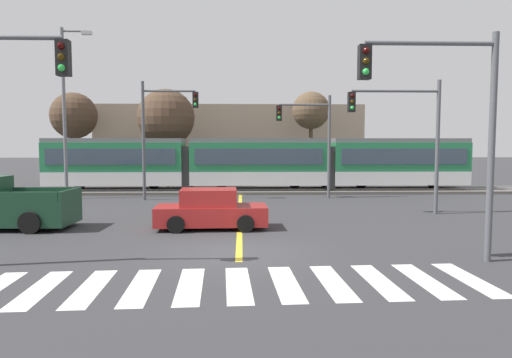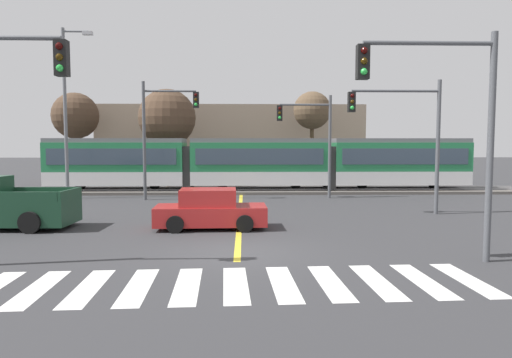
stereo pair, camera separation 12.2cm
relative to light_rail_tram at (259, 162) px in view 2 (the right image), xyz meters
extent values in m
plane|color=#333335|center=(-1.20, -17.41, -2.05)|extent=(200.00, 200.00, 0.00)
cube|color=#56514C|center=(-1.20, 0.01, -1.96)|extent=(120.00, 4.00, 0.18)
cube|color=#939399|center=(-1.20, -0.71, -1.82)|extent=(120.00, 0.08, 0.10)
cube|color=#939399|center=(-1.20, 0.73, -1.82)|extent=(120.00, 0.08, 0.10)
cube|color=silver|center=(-9.50, 0.01, -1.07)|extent=(9.00, 2.60, 0.90)
cube|color=#237A47|center=(-9.50, 0.01, 0.33)|extent=(9.00, 2.60, 1.90)
cube|color=#384756|center=(-9.50, -1.31, 0.38)|extent=(8.28, 0.04, 1.04)
cube|color=slate|center=(-9.50, 0.01, 1.42)|extent=(9.00, 2.39, 0.28)
cylinder|color=black|center=(-7.03, 0.01, -1.52)|extent=(0.70, 0.20, 0.70)
cylinder|color=black|center=(-11.97, 0.01, -1.52)|extent=(0.70, 0.20, 0.70)
cube|color=silver|center=(0.00, 0.01, -1.07)|extent=(9.00, 2.60, 0.90)
cube|color=#237A47|center=(0.00, 0.01, 0.33)|extent=(9.00, 2.60, 1.90)
cube|color=#384756|center=(0.00, -1.31, 0.38)|extent=(8.28, 0.04, 1.04)
cube|color=slate|center=(0.00, 0.01, 1.42)|extent=(9.00, 2.39, 0.28)
cylinder|color=black|center=(2.48, 0.01, -1.52)|extent=(0.70, 0.20, 0.70)
cylinder|color=black|center=(-2.48, 0.01, -1.52)|extent=(0.70, 0.20, 0.70)
cube|color=silver|center=(9.50, 0.01, -1.07)|extent=(9.00, 2.60, 0.90)
cube|color=#237A47|center=(9.50, 0.01, 0.33)|extent=(9.00, 2.60, 1.90)
cube|color=#384756|center=(9.50, -1.31, 0.38)|extent=(8.28, 0.04, 1.04)
cube|color=slate|center=(9.50, 0.01, 1.42)|extent=(9.00, 2.39, 0.28)
cylinder|color=black|center=(11.97, 0.01, -1.52)|extent=(0.70, 0.20, 0.70)
cylinder|color=black|center=(7.03, 0.01, -1.52)|extent=(0.70, 0.20, 0.70)
cube|color=#2D2D2D|center=(-4.75, 0.01, -0.37)|extent=(0.50, 2.34, 2.80)
cube|color=#2D2D2D|center=(4.75, 0.01, -0.37)|extent=(0.50, 2.34, 2.80)
cube|color=silver|center=(-5.60, -20.67, -2.04)|extent=(0.68, 2.82, 0.01)
cube|color=silver|center=(-4.50, -20.62, -2.04)|extent=(0.68, 2.82, 0.01)
cube|color=silver|center=(-3.40, -20.57, -2.04)|extent=(0.68, 2.82, 0.01)
cube|color=silver|center=(-2.30, -20.52, -2.04)|extent=(0.68, 2.82, 0.01)
cube|color=silver|center=(-1.20, -20.48, -2.04)|extent=(0.68, 2.82, 0.01)
cube|color=silver|center=(-0.10, -20.43, -2.04)|extent=(0.68, 2.82, 0.01)
cube|color=silver|center=(1.00, -20.38, -2.04)|extent=(0.68, 2.82, 0.01)
cube|color=silver|center=(2.10, -20.33, -2.04)|extent=(0.68, 2.82, 0.01)
cube|color=silver|center=(3.20, -20.28, -2.04)|extent=(0.68, 2.82, 0.01)
cube|color=silver|center=(4.29, -20.23, -2.04)|extent=(0.68, 2.82, 0.01)
cube|color=gold|center=(-1.20, -10.23, -2.04)|extent=(0.20, 16.48, 0.01)
cube|color=#B22323|center=(-2.27, -13.44, -1.53)|extent=(4.26, 1.85, 0.72)
cube|color=#B22323|center=(-2.37, -13.44, -0.85)|extent=(2.15, 1.59, 0.64)
cube|color=#384756|center=(-1.37, -13.41, -0.85)|extent=(0.15, 1.43, 0.52)
cube|color=#384756|center=(-2.40, -12.66, -0.85)|extent=(1.79, 0.10, 0.48)
cylinder|color=black|center=(-1.04, -12.54, -1.73)|extent=(0.65, 0.24, 0.64)
cylinder|color=black|center=(-0.98, -14.24, -1.73)|extent=(0.65, 0.24, 0.64)
cylinder|color=black|center=(-3.56, -12.63, -1.73)|extent=(0.65, 0.24, 0.64)
cylinder|color=black|center=(-3.50, -14.33, -1.73)|extent=(0.65, 0.24, 0.64)
cube|color=#193D28|center=(-10.26, -13.23, -1.38)|extent=(5.45, 2.11, 0.96)
cube|color=#193D28|center=(-9.07, -14.19, -0.72)|extent=(2.70, 0.19, 0.36)
cube|color=#193D28|center=(-9.02, -12.35, -0.72)|extent=(2.70, 0.19, 0.36)
cube|color=#193D28|center=(-7.62, -13.31, -0.72)|extent=(0.17, 1.96, 0.36)
cylinder|color=black|center=(-8.72, -14.26, -1.65)|extent=(0.81, 0.30, 0.80)
cylinder|color=black|center=(-8.66, -12.30, -1.65)|extent=(0.81, 0.30, 0.80)
cylinder|color=#515459|center=(4.09, -3.68, 1.01)|extent=(0.18, 0.18, 6.10)
cylinder|color=#515459|center=(2.59, -3.68, 3.50)|extent=(3.00, 0.12, 0.12)
cube|color=black|center=(1.09, -3.68, 3.00)|extent=(0.32, 0.28, 0.90)
sphere|color=#360605|center=(1.09, -3.83, 3.27)|extent=(0.18, 0.18, 0.18)
sphere|color=#3A2706|center=(1.09, -3.83, 3.00)|extent=(0.18, 0.18, 0.18)
sphere|color=green|center=(1.09, -3.83, 2.73)|extent=(0.18, 0.18, 0.18)
cylinder|color=#515459|center=(-6.75, -4.27, 1.35)|extent=(0.18, 0.18, 6.80)
cylinder|color=#515459|center=(-5.25, -4.27, 4.20)|extent=(3.00, 0.12, 0.12)
cube|color=black|center=(-3.75, -4.27, 3.70)|extent=(0.32, 0.28, 0.90)
sphere|color=#360605|center=(-3.75, -4.42, 3.97)|extent=(0.18, 0.18, 0.18)
sphere|color=#3A2706|center=(-3.75, -4.42, 3.70)|extent=(0.18, 0.18, 0.18)
sphere|color=green|center=(-3.75, -4.42, 3.43)|extent=(0.18, 0.18, 0.18)
cylinder|color=#515459|center=(5.63, -18.59, 1.04)|extent=(0.18, 0.18, 6.18)
cylinder|color=#515459|center=(3.88, -18.59, 3.82)|extent=(3.50, 0.12, 0.12)
cube|color=black|center=(2.13, -18.59, 3.32)|extent=(0.32, 0.28, 0.90)
sphere|color=#360605|center=(2.13, -18.74, 3.59)|extent=(0.18, 0.18, 0.18)
sphere|color=#3A2706|center=(2.13, -18.74, 3.32)|extent=(0.18, 0.18, 0.18)
sphere|color=green|center=(2.13, -18.74, 3.05)|extent=(0.18, 0.18, 0.18)
cube|color=black|center=(-5.62, -18.84, 3.34)|extent=(0.32, 0.28, 0.90)
sphere|color=#360605|center=(-5.62, -18.99, 3.61)|extent=(0.18, 0.18, 0.18)
sphere|color=#3A2706|center=(-5.62, -18.99, 3.34)|extent=(0.18, 0.18, 0.18)
sphere|color=green|center=(-5.62, -18.99, 3.07)|extent=(0.18, 0.18, 0.18)
cylinder|color=#515459|center=(7.86, -10.06, 1.02)|extent=(0.18, 0.18, 6.13)
cylinder|color=#515459|center=(5.86, -10.06, 3.57)|extent=(4.00, 0.12, 0.12)
cube|color=black|center=(3.86, -10.06, 3.07)|extent=(0.32, 0.28, 0.90)
sphere|color=#360605|center=(3.86, -10.21, 3.34)|extent=(0.18, 0.18, 0.18)
sphere|color=#3A2706|center=(3.86, -10.21, 3.07)|extent=(0.18, 0.18, 0.18)
sphere|color=green|center=(3.86, -10.21, 2.80)|extent=(0.18, 0.18, 0.18)
cylinder|color=slate|center=(-11.50, -3.49, 2.93)|extent=(0.20, 0.20, 9.95)
cylinder|color=slate|center=(-10.78, -3.49, 7.70)|extent=(1.43, 0.12, 0.12)
cube|color=#B2B2B7|center=(-10.07, -3.49, 7.60)|extent=(0.56, 0.28, 0.20)
cylinder|color=brown|center=(-14.21, 5.54, 0.32)|extent=(0.32, 0.32, 4.73)
sphere|color=#4C3828|center=(-14.21, 5.54, 3.41)|extent=(3.59, 3.59, 3.59)
cylinder|color=brown|center=(-6.83, 4.22, 0.13)|extent=(0.32, 0.32, 4.36)
sphere|color=#4C3828|center=(-6.83, 4.22, 3.18)|extent=(4.33, 4.33, 4.33)
cylinder|color=brown|center=(4.33, 5.13, 0.60)|extent=(0.32, 0.32, 5.29)
sphere|color=brown|center=(4.33, 5.13, 3.83)|extent=(2.94, 2.94, 2.94)
cube|color=gray|center=(-2.13, 10.95, 1.25)|extent=(22.97, 6.00, 6.60)
camera|label=1|loc=(-1.12, -30.70, 1.15)|focal=32.00mm
camera|label=2|loc=(-1.00, -30.71, 1.15)|focal=32.00mm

